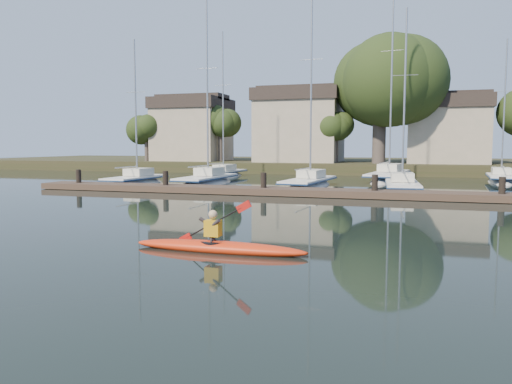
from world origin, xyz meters
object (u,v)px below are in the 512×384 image
(sailboat_1, at_px, (207,187))
(sailboat_2, at_px, (309,190))
(kayak, at_px, (218,245))
(sailboat_0, at_px, (136,187))
(dock, at_px, (317,192))
(sailboat_5, at_px, (222,179))
(sailboat_6, at_px, (388,183))
(sailboat_7, at_px, (501,185))
(sailboat_3, at_px, (402,195))

(sailboat_1, height_order, sailboat_2, sailboat_2)
(kayak, xyz_separation_m, sailboat_0, (-13.25, 18.45, -0.36))
(dock, relative_size, sailboat_1, 2.50)
(sailboat_5, distance_m, sailboat_6, 13.55)
(sailboat_7, bearing_deg, sailboat_1, -152.54)
(kayak, xyz_separation_m, sailboat_3, (4.35, 18.47, -0.36))
(sailboat_0, xyz_separation_m, sailboat_1, (4.70, 1.37, -0.00))
(kayak, height_order, sailboat_5, sailboat_5)
(dock, xyz_separation_m, sailboat_5, (-10.34, 12.89, -0.37))
(dock, height_order, sailboat_7, sailboat_7)
(sailboat_0, xyz_separation_m, sailboat_7, (24.43, 9.66, 0.01))
(sailboat_3, height_order, sailboat_5, sailboat_5)
(sailboat_1, bearing_deg, sailboat_5, 104.27)
(sailboat_2, relative_size, sailboat_5, 1.06)
(sailboat_5, height_order, sailboat_6, sailboat_6)
(kayak, height_order, sailboat_7, sailboat_7)
(kayak, xyz_separation_m, sailboat_5, (-10.32, 27.46, -0.35))
(dock, relative_size, sailboat_5, 2.58)
(kayak, distance_m, sailboat_6, 27.88)
(sailboat_6, bearing_deg, sailboat_3, -75.69)
(sailboat_5, bearing_deg, dock, -46.50)
(sailboat_1, bearing_deg, sailboat_6, 35.02)
(sailboat_3, distance_m, sailboat_6, 9.29)
(sailboat_1, height_order, sailboat_5, sailboat_1)
(sailboat_3, bearing_deg, sailboat_7, 51.35)
(kayak, distance_m, sailboat_5, 29.34)
(kayak, relative_size, sailboat_2, 0.34)
(kayak, distance_m, sailboat_3, 18.98)
(sailboat_1, bearing_deg, dock, -30.21)
(kayak, xyz_separation_m, sailboat_2, (-1.42, 19.75, -0.36))
(sailboat_7, bearing_deg, kayak, -107.03)
(sailboat_0, height_order, sailboat_6, sailboat_6)
(sailboat_2, height_order, sailboat_6, sailboat_6)
(kayak, bearing_deg, sailboat_2, 94.45)
(sailboat_1, distance_m, sailboat_6, 14.17)
(dock, relative_size, sailboat_2, 2.44)
(sailboat_6, distance_m, sailboat_7, 7.97)
(sailboat_0, bearing_deg, kayak, -52.36)
(sailboat_0, xyz_separation_m, sailboat_2, (11.83, 1.30, 0.01))
(sailboat_0, height_order, sailboat_7, sailboat_7)
(sailboat_3, bearing_deg, sailboat_5, 145.20)
(sailboat_2, bearing_deg, sailboat_5, 144.89)
(sailboat_3, height_order, sailboat_6, sailboat_6)
(sailboat_1, xyz_separation_m, sailboat_6, (11.78, 7.88, -0.01))
(sailboat_3, bearing_deg, kayak, -106.56)
(dock, bearing_deg, sailboat_1, 148.54)
(sailboat_6, height_order, sailboat_7, sailboat_6)
(dock, distance_m, sailboat_6, 13.51)
(dock, height_order, sailboat_5, sailboat_5)
(kayak, bearing_deg, sailboat_7, 68.65)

